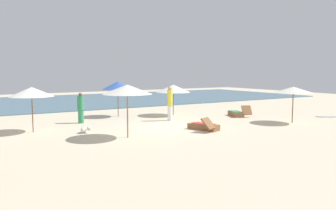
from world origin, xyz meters
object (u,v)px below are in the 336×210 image
object	(u,v)px
umbrella_1	(127,89)
person_0	(170,103)
lounger_1	(204,126)
umbrella_3	(118,85)
umbrella_0	(293,90)
umbrella_2	(173,88)
person_1	(81,108)
surfboard	(331,116)
lounger_0	(237,113)
umbrella_4	(32,92)
dog	(85,129)

from	to	relation	value
umbrella_1	person_0	world-z (taller)	umbrella_1
lounger_1	umbrella_3	bearing A→B (deg)	103.82
umbrella_3	lounger_1	xyz separation A→B (m)	(1.62, -6.59, -1.76)
umbrella_0	umbrella_1	bearing A→B (deg)	174.31
umbrella_3	umbrella_2	bearing A→B (deg)	-22.31
umbrella_0	umbrella_3	size ratio (longest dim) A/B	0.95
person_1	surfboard	distance (m)	15.11
umbrella_0	person_1	world-z (taller)	umbrella_0
umbrella_2	lounger_0	distance (m)	4.28
umbrella_0	umbrella_3	bearing A→B (deg)	134.32
umbrella_0	umbrella_3	world-z (taller)	umbrella_3
umbrella_3	umbrella_1	bearing A→B (deg)	-109.68
umbrella_0	umbrella_4	world-z (taller)	umbrella_4
umbrella_3	dog	bearing A→B (deg)	-128.93
umbrella_0	umbrella_2	world-z (taller)	umbrella_0
person_1	surfboard	xyz separation A→B (m)	(14.01, -5.59, -0.79)
dog	umbrella_3	bearing A→B (deg)	51.07
dog	person_1	bearing A→B (deg)	76.05
umbrella_4	dog	distance (m)	2.98
lounger_0	lounger_1	world-z (taller)	lounger_0
person_0	person_1	size ratio (longest dim) A/B	1.18
umbrella_0	umbrella_4	bearing A→B (deg)	160.78
umbrella_0	umbrella_2	distance (m)	7.16
umbrella_2	dog	size ratio (longest dim) A/B	3.35
person_1	umbrella_3	bearing A→B (deg)	26.64
umbrella_1	surfboard	distance (m)	13.69
umbrella_1	umbrella_3	xyz separation A→B (m)	(2.28, 6.37, -0.12)
lounger_1	person_1	world-z (taller)	person_1
person_1	umbrella_2	bearing A→B (deg)	0.66
umbrella_0	person_1	distance (m)	11.58
person_0	surfboard	xyz separation A→B (m)	(9.42, -3.83, -0.98)
surfboard	umbrella_4	bearing A→B (deg)	166.32
umbrella_4	dog	world-z (taller)	umbrella_4
umbrella_4	umbrella_0	bearing A→B (deg)	-19.22
lounger_1	person_1	bearing A→B (deg)	130.16
lounger_1	person_1	xyz separation A→B (m)	(-4.39, 5.20, 0.65)
person_0	person_1	bearing A→B (deg)	159.00
umbrella_4	surfboard	size ratio (longest dim) A/B	0.98
lounger_1	surfboard	world-z (taller)	lounger_1
umbrella_0	lounger_0	bearing A→B (deg)	102.59
umbrella_1	dog	distance (m)	3.03
umbrella_3	surfboard	distance (m)	13.37
umbrella_4	surfboard	world-z (taller)	umbrella_4
person_0	lounger_1	bearing A→B (deg)	-93.46
dog	umbrella_1	bearing A→B (deg)	-59.09
person_1	umbrella_0	bearing A→B (deg)	-30.87
umbrella_1	lounger_0	world-z (taller)	umbrella_1
umbrella_1	umbrella_4	bearing A→B (deg)	132.79
person_0	dog	bearing A→B (deg)	-167.51
umbrella_2	dog	distance (m)	7.52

